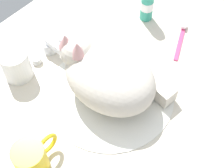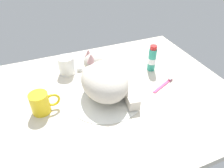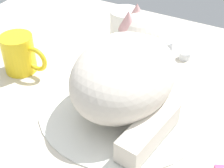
{
  "view_description": "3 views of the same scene",
  "coord_description": "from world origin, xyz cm",
  "px_view_note": "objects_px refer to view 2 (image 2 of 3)",
  "views": [
    {
      "loc": [
        -35.51,
        -31.23,
        72.5
      ],
      "look_at": [
        0.21,
        -0.55,
        4.75
      ],
      "focal_mm": 54.3,
      "sensor_mm": 36.0,
      "label": 1
    },
    {
      "loc": [
        -21.91,
        -62.51,
        56.82
      ],
      "look_at": [
        2.83,
        -1.09,
        5.84
      ],
      "focal_mm": 33.17,
      "sensor_mm": 36.0,
      "label": 2
    },
    {
      "loc": [
        22.05,
        -44.65,
        43.67
      ],
      "look_at": [
        -1.94,
        -0.97,
        5.32
      ],
      "focal_mm": 53.98,
      "sensor_mm": 36.0,
      "label": 3
    }
  ],
  "objects_px": {
    "cat": "(104,79)",
    "coffee_mug": "(41,103)",
    "rinse_cup": "(66,65)",
    "faucet": "(90,66)",
    "toothbrush": "(164,84)",
    "toothpaste_bottle": "(152,59)"
  },
  "relations": [
    {
      "from": "coffee_mug",
      "to": "toothbrush",
      "type": "xyz_separation_m",
      "value": [
        0.53,
        -0.03,
        -0.04
      ]
    },
    {
      "from": "toothpaste_bottle",
      "to": "toothbrush",
      "type": "relative_size",
      "value": 0.97
    },
    {
      "from": "coffee_mug",
      "to": "rinse_cup",
      "type": "relative_size",
      "value": 1.3
    },
    {
      "from": "faucet",
      "to": "coffee_mug",
      "type": "distance_m",
      "value": 0.33
    },
    {
      "from": "toothbrush",
      "to": "toothpaste_bottle",
      "type": "bearing_deg",
      "value": 86.97
    },
    {
      "from": "faucet",
      "to": "toothbrush",
      "type": "bearing_deg",
      "value": -41.79
    },
    {
      "from": "cat",
      "to": "faucet",
      "type": "bearing_deg",
      "value": 90.61
    },
    {
      "from": "cat",
      "to": "coffee_mug",
      "type": "xyz_separation_m",
      "value": [
        -0.26,
        -0.01,
        -0.03
      ]
    },
    {
      "from": "faucet",
      "to": "toothpaste_bottle",
      "type": "height_order",
      "value": "toothpaste_bottle"
    },
    {
      "from": "coffee_mug",
      "to": "rinse_cup",
      "type": "xyz_separation_m",
      "value": [
        0.14,
        0.22,
        0.0
      ]
    },
    {
      "from": "toothbrush",
      "to": "rinse_cup",
      "type": "bearing_deg",
      "value": 146.19
    },
    {
      "from": "coffee_mug",
      "to": "rinse_cup",
      "type": "height_order",
      "value": "same"
    },
    {
      "from": "coffee_mug",
      "to": "toothpaste_bottle",
      "type": "relative_size",
      "value": 0.85
    },
    {
      "from": "cat",
      "to": "rinse_cup",
      "type": "distance_m",
      "value": 0.24
    },
    {
      "from": "cat",
      "to": "toothbrush",
      "type": "distance_m",
      "value": 0.28
    },
    {
      "from": "cat",
      "to": "coffee_mug",
      "type": "height_order",
      "value": "cat"
    },
    {
      "from": "faucet",
      "to": "coffee_mug",
      "type": "bearing_deg",
      "value": -140.45
    },
    {
      "from": "faucet",
      "to": "cat",
      "type": "xyz_separation_m",
      "value": [
        0.0,
        -0.2,
        0.05
      ]
    },
    {
      "from": "faucet",
      "to": "toothpaste_bottle",
      "type": "distance_m",
      "value": 0.3
    },
    {
      "from": "faucet",
      "to": "cat",
      "type": "relative_size",
      "value": 0.47
    },
    {
      "from": "faucet",
      "to": "rinse_cup",
      "type": "relative_size",
      "value": 1.49
    },
    {
      "from": "toothbrush",
      "to": "faucet",
      "type": "bearing_deg",
      "value": 138.21
    }
  ]
}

